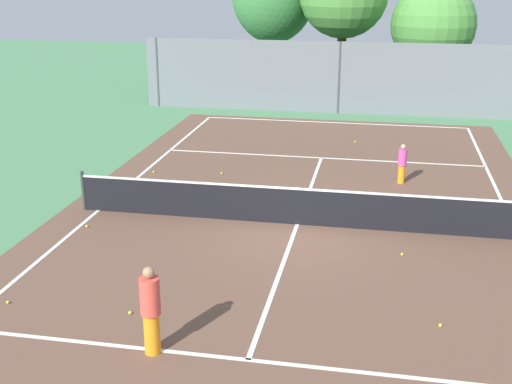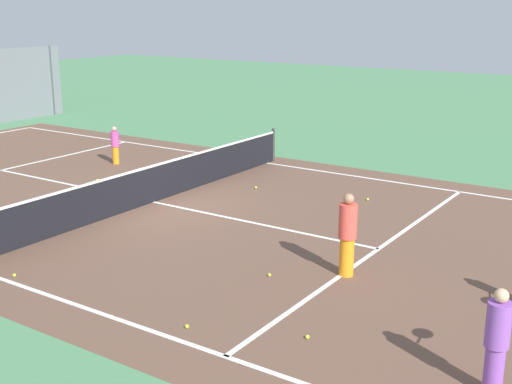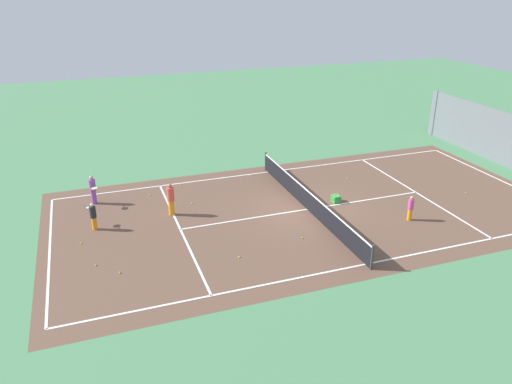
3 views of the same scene
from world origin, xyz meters
name	(u,v)px [view 2 (image 2 of 3)]	position (x,y,z in m)	size (l,w,h in m)	color
ground_plane	(153,202)	(0.00, 0.00, 0.00)	(80.00, 80.00, 0.00)	#4C8456
court_surface	(153,202)	(0.00, 0.00, 0.00)	(13.00, 25.00, 0.01)	brown
tennis_net	(153,184)	(0.00, 0.00, 0.51)	(11.90, 0.10, 1.10)	#333833
player_0	(115,145)	(2.68, 4.06, 0.63)	(0.26, 0.26, 1.23)	orange
player_2	(497,340)	(-4.29, -9.93, 0.79)	(0.91, 0.42, 1.52)	purple
player_3	(347,234)	(-1.68, -6.47, 0.84)	(0.35, 0.35, 1.63)	orange
ball_crate	(97,189)	(-0.33, 1.75, 0.18)	(0.45, 0.38, 0.43)	green
tennis_ball_1	(307,337)	(-4.33, -7.13, 0.03)	(0.07, 0.07, 0.07)	#CCE533
tennis_ball_3	(368,199)	(3.30, -4.63, 0.03)	(0.07, 0.07, 0.07)	#CCE533
tennis_ball_5	(256,188)	(2.65, -1.49, 0.03)	(0.07, 0.07, 0.07)	#CCE533
tennis_ball_6	(14,275)	(-5.28, -1.23, 0.03)	(0.07, 0.07, 0.07)	#CCE533
tennis_ball_9	(269,275)	(-2.56, -5.28, 0.03)	(0.07, 0.07, 0.07)	#CCE533
tennis_ball_10	(187,326)	(-5.10, -5.34, 0.03)	(0.07, 0.07, 0.07)	#CCE533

